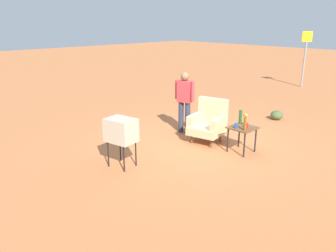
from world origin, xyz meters
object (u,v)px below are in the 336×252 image
tv_on_stand (121,131)px  soda_can_red (247,126)px  soda_can_blue (236,126)px  flower_vase (245,118)px  side_table (242,131)px  bottle_tall_amber (245,124)px  person_standing (185,99)px  road_sign (305,56)px  armchair (209,122)px  bottle_wine_green (240,117)px

tv_on_stand → soda_can_red: tv_on_stand is taller
soda_can_blue → soda_can_red: size_ratio=1.00×
soda_can_blue → flower_vase: 0.39m
side_table → bottle_tall_amber: bottle_tall_amber is taller
person_standing → bottle_tall_amber: person_standing is taller
soda_can_red → road_sign: bearing=107.7°
armchair → side_table: armchair is taller
person_standing → soda_can_blue: bearing=-7.1°
side_table → person_standing: person_standing is taller
side_table → armchair: bearing=179.1°
tv_on_stand → bottle_tall_amber: (1.42, 2.30, -0.03)m
side_table → bottle_wine_green: bottle_wine_green is taller
soda_can_red → flower_vase: 0.29m
soda_can_blue → bottle_tall_amber: bottle_tall_amber is taller
road_sign → flower_vase: size_ratio=9.21×
tv_on_stand → soda_can_blue: size_ratio=8.44×
soda_can_blue → bottle_wine_green: (-0.15, 0.38, 0.10)m
side_table → soda_can_blue: bearing=-107.4°
side_table → soda_can_red: 0.18m
soda_can_blue → side_table: bearing=72.6°
person_standing → bottle_wine_green: size_ratio=5.12×
person_standing → road_sign: 8.66m
armchair → bottle_wine_green: armchair is taller
road_sign → armchair: bearing=-79.1°
tv_on_stand → flower_vase: 2.91m
road_sign → soda_can_blue: size_ratio=20.00×
tv_on_stand → bottle_tall_amber: bearing=58.3°
bottle_tall_amber → soda_can_red: 0.18m
bottle_wine_green → road_sign: bearing=106.2°
side_table → flower_vase: 0.32m
armchair → bottle_tall_amber: size_ratio=3.53×
person_standing → soda_can_red: person_standing is taller
bottle_wine_green → flower_vase: bottle_wine_green is taller
bottle_tall_amber → bottle_wine_green: (-0.37, 0.35, 0.01)m
armchair → soda_can_blue: 0.98m
side_table → soda_can_blue: size_ratio=4.93×
flower_vase → person_standing: bearing=-174.9°
road_sign → soda_can_red: (2.77, -8.66, -0.72)m
person_standing → flower_vase: 1.81m
side_table → tv_on_stand: (-1.26, -2.45, 0.27)m
armchair → person_standing: bearing=178.1°
bottle_wine_green → flower_vase: (0.14, 0.00, -0.01)m
person_standing → soda_can_red: (1.97, -0.05, -0.28)m
tv_on_stand → flower_vase: size_ratio=3.89×
armchair → road_sign: bearing=100.9°
armchair → person_standing: 0.97m
soda_can_red → person_standing: bearing=178.7°
bottle_wine_green → soda_can_red: (0.32, -0.20, -0.10)m
road_sign → flower_vase: 8.86m
road_sign → soda_can_blue: 9.24m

